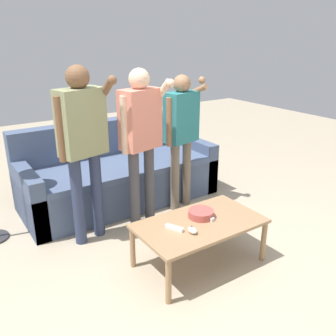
# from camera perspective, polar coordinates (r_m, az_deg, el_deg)

# --- Properties ---
(ground_plane) EXTENTS (12.00, 12.00, 0.00)m
(ground_plane) POSITION_cam_1_polar(r_m,az_deg,el_deg) (3.14, 3.26, -14.93)
(ground_plane) COLOR tan
(couch) EXTENTS (2.15, 0.90, 0.88)m
(couch) POSITION_cam_1_polar(r_m,az_deg,el_deg) (4.18, -7.84, -1.06)
(couch) COLOR #475675
(couch) RESTS_ON ground
(coffee_table) EXTENTS (1.02, 0.59, 0.39)m
(coffee_table) POSITION_cam_1_polar(r_m,az_deg,el_deg) (2.99, 4.96, -9.14)
(coffee_table) COLOR #997551
(coffee_table) RESTS_ON ground
(snack_bowl) EXTENTS (0.21, 0.21, 0.06)m
(snack_bowl) POSITION_cam_1_polar(r_m,az_deg,el_deg) (3.04, 5.18, -7.13)
(snack_bowl) COLOR #B24C47
(snack_bowl) RESTS_ON coffee_table
(game_remote_nunchuk) EXTENTS (0.06, 0.09, 0.05)m
(game_remote_nunchuk) POSITION_cam_1_polar(r_m,az_deg,el_deg) (2.81, 3.84, -9.68)
(game_remote_nunchuk) COLOR white
(game_remote_nunchuk) RESTS_ON coffee_table
(player_left) EXTENTS (0.50, 0.33, 1.58)m
(player_left) POSITION_cam_1_polar(r_m,az_deg,el_deg) (3.19, -13.21, 4.93)
(player_left) COLOR #2D3856
(player_left) RESTS_ON ground
(player_center) EXTENTS (0.49, 0.33, 1.53)m
(player_center) POSITION_cam_1_polar(r_m,az_deg,el_deg) (3.39, -4.27, 5.77)
(player_center) COLOR #47474C
(player_center) RESTS_ON ground
(player_right) EXTENTS (0.45, 0.27, 1.43)m
(player_right) POSITION_cam_1_polar(r_m,az_deg,el_deg) (3.79, 2.13, 6.41)
(player_right) COLOR #756656
(player_right) RESTS_ON ground
(game_remote_wand_near) EXTENTS (0.06, 0.15, 0.03)m
(game_remote_wand_near) POSITION_cam_1_polar(r_m,az_deg,el_deg) (3.03, 5.94, -7.58)
(game_remote_wand_near) COLOR white
(game_remote_wand_near) RESTS_ON coffee_table
(game_remote_wand_far) EXTENTS (0.10, 0.15, 0.03)m
(game_remote_wand_far) POSITION_cam_1_polar(r_m,az_deg,el_deg) (2.85, 1.01, -9.38)
(game_remote_wand_far) COLOR white
(game_remote_wand_far) RESTS_ON coffee_table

